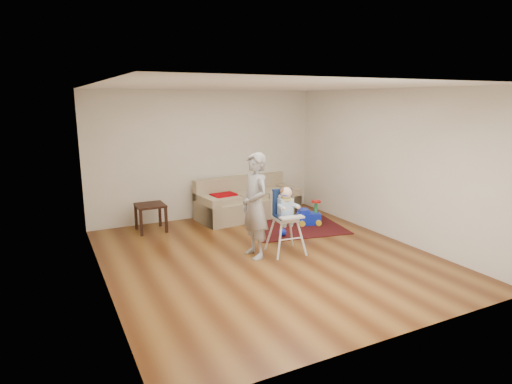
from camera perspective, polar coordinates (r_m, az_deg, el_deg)
name	(u,v)px	position (r m, az deg, el deg)	size (l,w,h in m)	color
ground	(267,256)	(7.06, 1.48, -8.58)	(5.50, 5.50, 0.00)	#4C260E
room_envelope	(253,139)	(7.09, -0.46, 7.12)	(5.04, 5.52, 2.72)	silver
sofa	(248,198)	(9.23, -1.02, -0.76)	(2.31, 1.16, 0.86)	tan
side_table	(151,218)	(8.53, -13.85, -3.34)	(0.53, 0.53, 0.53)	black
area_rug	(296,228)	(8.57, 5.34, -4.76)	(1.82, 1.37, 0.01)	black
ride_on_toy	(309,212)	(8.76, 7.04, -2.71)	(0.45, 0.32, 0.49)	#1229D7
toy_ball	(283,232)	(8.01, 3.57, -5.37)	(0.14, 0.14, 0.14)	#1229D7
high_chair	(286,221)	(7.07, 3.98, -3.92)	(0.57, 0.57, 1.13)	silver
adult	(255,206)	(6.81, -0.12, -1.85)	(0.62, 0.41, 1.70)	gray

